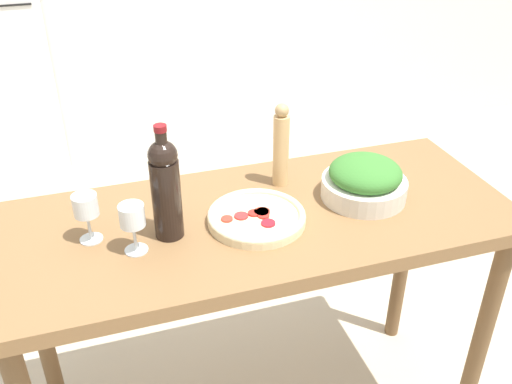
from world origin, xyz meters
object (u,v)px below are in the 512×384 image
homemade_pizza (257,217)px  pepper_mill (281,146)px  wine_glass_far (86,208)px  wine_bottle (166,187)px  wine_glass_near (132,219)px  salad_bowl (364,180)px

homemade_pizza → pepper_mill: bearing=53.3°
wine_glass_far → pepper_mill: (0.58, 0.13, 0.03)m
homemade_pizza → wine_bottle: bearing=177.1°
wine_bottle → pepper_mill: wine_bottle is taller
wine_glass_near → pepper_mill: bearing=24.4°
wine_bottle → salad_bowl: size_ratio=1.28×
wine_bottle → salad_bowl: 0.60m
wine_glass_near → homemade_pizza: (0.34, 0.03, -0.08)m
wine_glass_far → pepper_mill: pepper_mill is taller
wine_bottle → homemade_pizza: (0.24, -0.01, -0.13)m
wine_glass_far → pepper_mill: 0.60m
wine_bottle → pepper_mill: 0.42m
pepper_mill → wine_bottle: bearing=-155.8°
wine_glass_far → homemade_pizza: (0.45, -0.05, -0.08)m
wine_glass_far → homemade_pizza: wine_glass_far is taller
wine_glass_far → wine_glass_near: bearing=-38.2°
wine_glass_near → salad_bowl: bearing=5.4°
wine_bottle → wine_glass_far: bearing=169.0°
wine_glass_far → salad_bowl: 0.79m
wine_glass_near → pepper_mill: 0.52m
wine_glass_near → pepper_mill: (0.48, 0.22, 0.03)m
wine_glass_far → salad_bowl: wine_glass_far is taller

